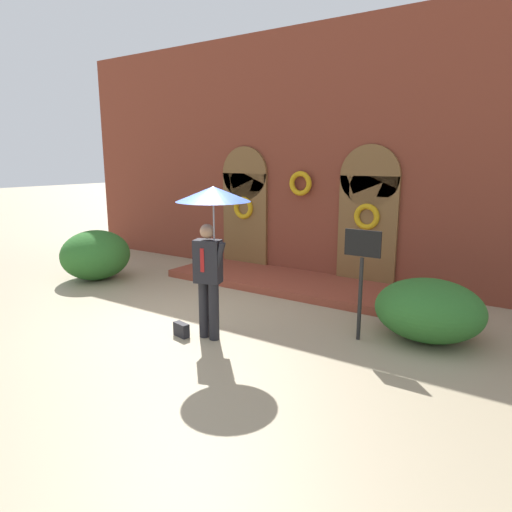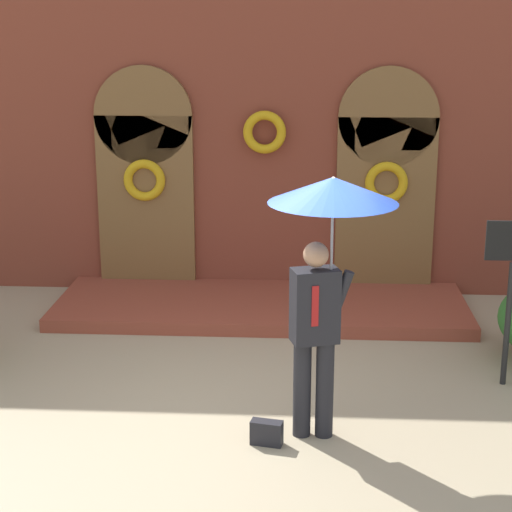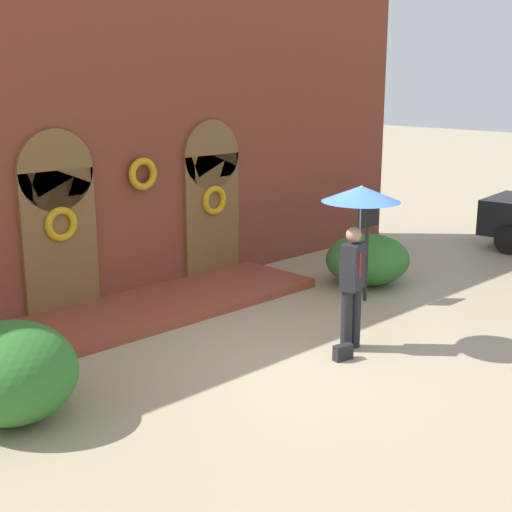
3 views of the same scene
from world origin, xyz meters
The scene contains 5 objects.
ground_plane centered at (0.00, 0.00, 0.00)m, with size 80.00×80.00×0.00m, color tan.
building_facade centered at (0.00, 4.15, 2.68)m, with size 14.00×2.30×5.60m.
person_with_umbrella centered at (0.74, -0.25, 1.91)m, with size 1.10×1.10×2.36m.
handbag centered at (0.24, -0.45, 0.11)m, with size 0.28×0.12×0.22m, color black.
sign_post centered at (2.60, 0.99, 1.16)m, with size 0.56×0.06×1.72m.
Camera 2 is at (0.55, -7.27, 3.63)m, focal length 60.00 mm.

